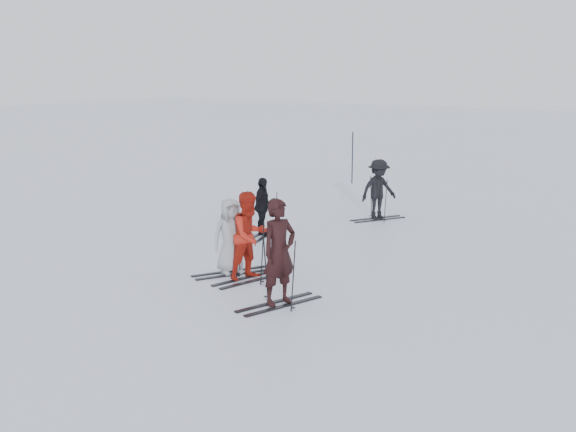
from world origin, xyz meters
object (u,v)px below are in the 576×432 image
object	(u,v)px
skier_near_dark	(279,253)
skier_red	(250,237)
skier_uphill_far	(378,190)
skier_grey	(231,237)
skier_uphill_left	(262,207)
piste_marker	(352,158)

from	to	relation	value
skier_near_dark	skier_red	xyz separation A→B (m)	(-1.41, 0.96, -0.08)
skier_uphill_far	skier_red	bearing A→B (deg)	-145.27
skier_near_dark	skier_uphill_far	world-z (taller)	skier_near_dark
skier_grey	skier_uphill_left	size ratio (longest dim) A/B	1.07
piste_marker	skier_red	bearing A→B (deg)	-69.94
skier_grey	skier_uphill_far	bearing A→B (deg)	28.52
skier_near_dark	skier_uphill_left	distance (m)	5.58
skier_near_dark	skier_red	bearing A→B (deg)	72.34
skier_near_dark	skier_grey	bearing A→B (deg)	78.12
skier_near_dark	skier_red	size ratio (longest dim) A/B	1.08
skier_near_dark	skier_uphill_left	xyz separation A→B (m)	(-3.56, 4.29, -0.24)
skier_uphill_left	skier_uphill_far	world-z (taller)	skier_uphill_far
skier_near_dark	skier_red	distance (m)	1.71
skier_near_dark	skier_uphill_left	bearing A→B (deg)	56.18
skier_red	skier_grey	size ratio (longest dim) A/B	1.14
skier_uphill_left	piste_marker	world-z (taller)	piste_marker
piste_marker	skier_uphill_far	bearing A→B (deg)	-53.86
skier_uphill_left	piste_marker	xyz separation A→B (m)	(-2.24, 8.69, 0.22)
skier_red	skier_grey	world-z (taller)	skier_red
skier_red	skier_uphill_left	distance (m)	3.97
skier_near_dark	skier_grey	distance (m)	2.31
skier_red	skier_uphill_far	bearing A→B (deg)	18.74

